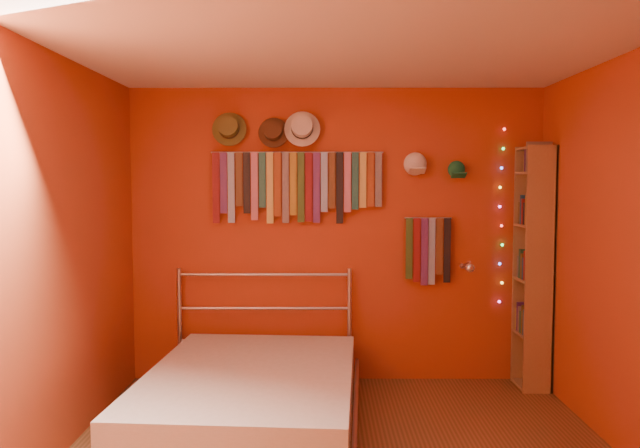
{
  "coord_description": "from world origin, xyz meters",
  "views": [
    {
      "loc": [
        -0.12,
        -3.56,
        1.71
      ],
      "look_at": [
        -0.14,
        0.9,
        1.41
      ],
      "focal_mm": 35.0,
      "sensor_mm": 36.0,
      "label": 1
    }
  ],
  "objects_px": {
    "bed": "(251,398)",
    "tie_rack": "(295,183)",
    "bookshelf": "(538,266)",
    "reading_lamp": "(469,267)"
  },
  "relations": [
    {
      "from": "bed",
      "to": "tie_rack",
      "type": "bearing_deg",
      "value": 79.79
    },
    {
      "from": "bookshelf",
      "to": "bed",
      "type": "xyz_separation_m",
      "value": [
        -2.27,
        -0.9,
        -0.79
      ]
    },
    {
      "from": "tie_rack",
      "to": "bed",
      "type": "height_order",
      "value": "tie_rack"
    },
    {
      "from": "reading_lamp",
      "to": "bed",
      "type": "bearing_deg",
      "value": -152.7
    },
    {
      "from": "tie_rack",
      "to": "bed",
      "type": "xyz_separation_m",
      "value": [
        -0.26,
        -1.06,
        -1.47
      ]
    },
    {
      "from": "tie_rack",
      "to": "reading_lamp",
      "type": "distance_m",
      "value": 1.6
    },
    {
      "from": "reading_lamp",
      "to": "bookshelf",
      "type": "relative_size",
      "value": 0.16
    },
    {
      "from": "tie_rack",
      "to": "bookshelf",
      "type": "height_order",
      "value": "bookshelf"
    },
    {
      "from": "bookshelf",
      "to": "tie_rack",
      "type": "bearing_deg",
      "value": 175.58
    },
    {
      "from": "tie_rack",
      "to": "reading_lamp",
      "type": "height_order",
      "value": "tie_rack"
    }
  ]
}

